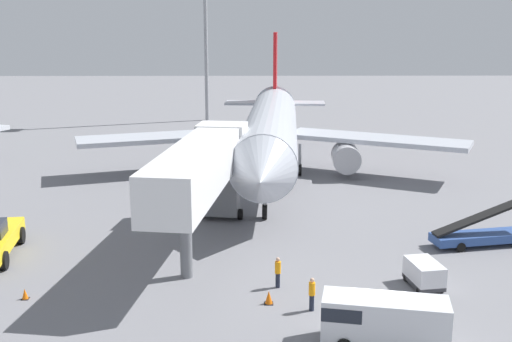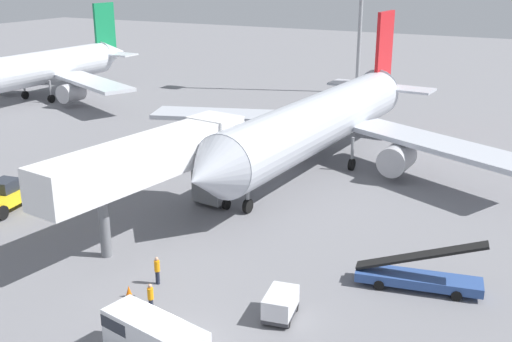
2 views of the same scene
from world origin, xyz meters
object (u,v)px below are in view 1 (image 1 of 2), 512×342
at_px(airplane_at_gate, 271,130).
at_px(ground_crew_worker_foreground, 312,293).
at_px(belt_loader_truck, 485,234).
at_px(service_van_far_left, 381,319).
at_px(ground_crew_worker_midground, 278,272).
at_px(safety_cone_bravo, 269,297).
at_px(safety_cone_alpha, 25,294).
at_px(baggage_cart_near_left, 424,273).
at_px(jet_bridge, 204,167).

xyz_separation_m(airplane_at_gate, ground_crew_worker_foreground, (1.13, -28.03, -3.55)).
xyz_separation_m(belt_loader_truck, service_van_far_left, (-9.53, -12.73, 0.52)).
bearing_deg(airplane_at_gate, ground_crew_worker_midground, -91.03).
height_order(ground_crew_worker_midground, safety_cone_bravo, ground_crew_worker_midground).
bearing_deg(safety_cone_alpha, baggage_cart_near_left, 3.55).
distance_m(baggage_cart_near_left, safety_cone_alpha, 21.36).
xyz_separation_m(baggage_cart_near_left, ground_crew_worker_foreground, (-6.42, -2.79, 0.12)).
height_order(airplane_at_gate, ground_crew_worker_foreground, airplane_at_gate).
xyz_separation_m(ground_crew_worker_foreground, safety_cone_bravo, (-2.13, 0.79, -0.58)).
height_order(airplane_at_gate, jet_bridge, airplane_at_gate).
distance_m(jet_bridge, service_van_far_left, 16.09).
relative_size(ground_crew_worker_foreground, safety_cone_alpha, 3.05).
bearing_deg(ground_crew_worker_foreground, service_van_far_left, -52.16).
relative_size(belt_loader_truck, ground_crew_worker_foreground, 4.20).
bearing_deg(ground_crew_worker_foreground, baggage_cart_near_left, 23.48).
height_order(ground_crew_worker_foreground, safety_cone_bravo, ground_crew_worker_foreground).
bearing_deg(airplane_at_gate, belt_loader_truck, -54.58).
bearing_deg(jet_bridge, airplane_at_gate, 75.33).
bearing_deg(ground_crew_worker_midground, safety_cone_bravo, -105.39).
bearing_deg(ground_crew_worker_foreground, airplane_at_gate, 92.30).
bearing_deg(service_van_far_left, safety_cone_bravo, 138.57).
xyz_separation_m(safety_cone_alpha, safety_cone_bravo, (12.76, -0.68, 0.07)).
height_order(baggage_cart_near_left, ground_crew_worker_midground, ground_crew_worker_midground).
bearing_deg(ground_crew_worker_midground, safety_cone_alpha, -174.33).
bearing_deg(ground_crew_worker_foreground, ground_crew_worker_midground, 119.53).
distance_m(jet_bridge, belt_loader_truck, 18.76).
bearing_deg(belt_loader_truck, ground_crew_worker_foreground, -142.91).
height_order(jet_bridge, belt_loader_truck, jet_bridge).
height_order(airplane_at_gate, safety_cone_bravo, airplane_at_gate).
relative_size(service_van_far_left, safety_cone_alpha, 10.07).
bearing_deg(baggage_cart_near_left, service_van_far_left, -120.65).
height_order(airplane_at_gate, belt_loader_truck, airplane_at_gate).
height_order(belt_loader_truck, safety_cone_bravo, belt_loader_truck).
bearing_deg(airplane_at_gate, safety_cone_bravo, -92.11).
bearing_deg(service_van_far_left, safety_cone_alpha, 164.29).
relative_size(ground_crew_worker_midground, safety_cone_alpha, 3.04).
height_order(service_van_far_left, safety_cone_bravo, service_van_far_left).
bearing_deg(jet_bridge, safety_cone_bravo, -66.07).
xyz_separation_m(belt_loader_truck, ground_crew_worker_midground, (-13.81, -6.46, 0.15)).
bearing_deg(airplane_at_gate, safety_cone_alpha, -117.38).
height_order(ground_crew_worker_midground, safety_cone_alpha, ground_crew_worker_midground).
distance_m(ground_crew_worker_foreground, safety_cone_alpha, 14.97).
distance_m(service_van_far_left, baggage_cart_near_left, 7.31).
relative_size(jet_bridge, ground_crew_worker_foreground, 10.14).
xyz_separation_m(airplane_at_gate, safety_cone_bravo, (-1.00, -27.25, -4.12)).
xyz_separation_m(airplane_at_gate, service_van_far_left, (3.83, -31.52, -3.17)).
distance_m(ground_crew_worker_foreground, ground_crew_worker_midground, 3.20).
xyz_separation_m(ground_crew_worker_foreground, ground_crew_worker_midground, (-1.58, 2.79, -0.00)).
distance_m(service_van_far_left, ground_crew_worker_foreground, 4.42).
height_order(belt_loader_truck, service_van_far_left, belt_loader_truck).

